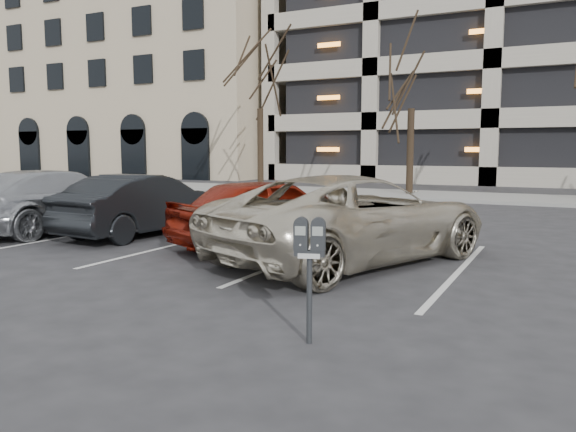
{
  "coord_description": "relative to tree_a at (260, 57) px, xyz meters",
  "views": [
    {
      "loc": [
        2.93,
        -6.7,
        1.95
      ],
      "look_at": [
        -0.1,
        -0.72,
        1.14
      ],
      "focal_mm": 35.0,
      "sensor_mm": 36.0,
      "label": 1
    }
  ],
  "objects": [
    {
      "name": "office_building",
      "position": [
        -18.0,
        13.92,
        1.44
      ],
      "size": [
        26.0,
        16.2,
        15.0
      ],
      "color": "tan",
      "rests_on": "ground"
    },
    {
      "name": "car_red",
      "position": [
        7.56,
        -12.94,
        -5.36
      ],
      "size": [
        3.21,
        4.41,
        1.4
      ],
      "primitive_type": "imported",
      "rotation": [
        0.0,
        0.0,
        2.71
      ],
      "color": "maroon",
      "rests_on": "ground"
    },
    {
      "name": "tree_b",
      "position": [
        7.0,
        0.0,
        -0.35
      ],
      "size": [
        3.47,
        3.47,
        7.89
      ],
      "color": "black",
      "rests_on": "ground"
    },
    {
      "name": "sidewalk",
      "position": [
        10.0,
        0.0,
        -5.99
      ],
      "size": [
        80.0,
        4.0,
        0.12
      ],
      "primitive_type": "cube",
      "color": "gray",
      "rests_on": "ground"
    },
    {
      "name": "car_silver",
      "position": [
        2.09,
        -13.35,
        -5.33
      ],
      "size": [
        2.41,
        5.16,
        1.46
      ],
      "primitive_type": "imported",
      "rotation": [
        0.0,
        0.0,
        3.07
      ],
      "color": "#A0A3A7",
      "rests_on": "ground"
    },
    {
      "name": "stall_lines",
      "position": [
        8.6,
        -13.7,
        -6.05
      ],
      "size": [
        16.9,
        5.2,
        0.0
      ],
      "color": "silver",
      "rests_on": "ground"
    },
    {
      "name": "parking_meter",
      "position": [
        10.65,
        -17.74,
        -5.09
      ],
      "size": [
        0.34,
        0.21,
        1.25
      ],
      "rotation": [
        0.0,
        0.0,
        0.3
      ],
      "color": "black",
      "rests_on": "ground"
    },
    {
      "name": "tree_a",
      "position": [
        0.0,
        0.0,
        0.0
      ],
      "size": [
        3.69,
        3.69,
        8.38
      ],
      "color": "black",
      "rests_on": "ground"
    },
    {
      "name": "ground",
      "position": [
        10.0,
        -16.0,
        -6.05
      ],
      "size": [
        140.0,
        140.0,
        0.0
      ],
      "primitive_type": "plane",
      "color": "#28282B",
      "rests_on": "ground"
    },
    {
      "name": "car_dark",
      "position": [
        4.32,
        -12.92,
        -5.36
      ],
      "size": [
        1.77,
        4.28,
        1.38
      ],
      "primitive_type": "imported",
      "rotation": [
        0.0,
        0.0,
        3.07
      ],
      "color": "black",
      "rests_on": "ground"
    },
    {
      "name": "suv_silver",
      "position": [
        9.6,
        -13.65,
        -5.3
      ],
      "size": [
        4.34,
        5.96,
        1.51
      ],
      "rotation": [
        0.0,
        0.0,
        2.76
      ],
      "color": "beige",
      "rests_on": "ground"
    }
  ]
}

